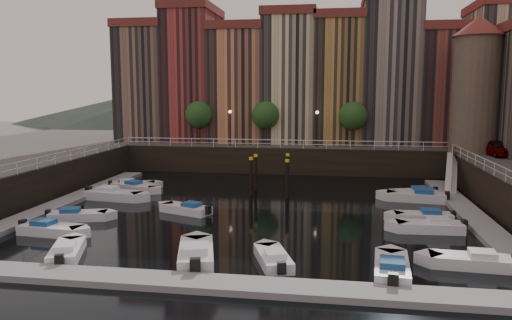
% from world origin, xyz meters
% --- Properties ---
extents(ground, '(200.00, 200.00, 0.00)m').
position_xyz_m(ground, '(0.00, 0.00, 0.00)').
color(ground, black).
rests_on(ground, ground).
extents(quay_far, '(80.00, 20.00, 3.00)m').
position_xyz_m(quay_far, '(0.00, 26.00, 1.50)').
color(quay_far, black).
rests_on(quay_far, ground).
extents(dock_left, '(2.00, 28.00, 0.35)m').
position_xyz_m(dock_left, '(-16.20, -1.00, 0.17)').
color(dock_left, gray).
rests_on(dock_left, ground).
extents(dock_right, '(2.00, 28.00, 0.35)m').
position_xyz_m(dock_right, '(16.20, -1.00, 0.17)').
color(dock_right, gray).
rests_on(dock_right, ground).
extents(dock_near, '(30.00, 2.00, 0.35)m').
position_xyz_m(dock_near, '(0.00, -17.00, 0.17)').
color(dock_near, gray).
rests_on(dock_near, ground).
extents(mountains, '(145.00, 100.00, 18.00)m').
position_xyz_m(mountains, '(1.72, 110.00, 7.92)').
color(mountains, '#2D382D').
rests_on(mountains, ground).
extents(far_terrace, '(48.70, 10.30, 17.50)m').
position_xyz_m(far_terrace, '(3.31, 23.50, 10.95)').
color(far_terrace, '#7D614F').
rests_on(far_terrace, quay_far).
extents(corner_tower, '(5.20, 5.20, 13.80)m').
position_xyz_m(corner_tower, '(20.00, 14.50, 10.19)').
color(corner_tower, '#6B5B4C').
rests_on(corner_tower, quay_right).
extents(promenade_trees, '(21.20, 3.20, 5.20)m').
position_xyz_m(promenade_trees, '(-1.33, 18.20, 6.58)').
color(promenade_trees, black).
rests_on(promenade_trees, quay_far).
extents(street_lamps, '(10.36, 0.36, 4.18)m').
position_xyz_m(street_lamps, '(-1.00, 17.20, 5.90)').
color(street_lamps, black).
rests_on(street_lamps, quay_far).
extents(railings, '(36.08, 34.04, 0.52)m').
position_xyz_m(railings, '(0.00, 4.88, 3.79)').
color(railings, white).
rests_on(railings, ground).
extents(gangway, '(2.78, 8.32, 3.73)m').
position_xyz_m(gangway, '(17.10, 10.00, 1.92)').
color(gangway, white).
rests_on(gangway, ground).
extents(mooring_pilings, '(3.73, 4.45, 3.78)m').
position_xyz_m(mooring_pilings, '(0.21, 5.64, 1.65)').
color(mooring_pilings, black).
rests_on(mooring_pilings, ground).
extents(boat_left_0, '(4.54, 1.99, 1.03)m').
position_xyz_m(boat_left_0, '(-12.44, -9.91, 0.35)').
color(boat_left_0, white).
rests_on(boat_left_0, ground).
extents(boat_left_1, '(4.42, 2.62, 0.99)m').
position_xyz_m(boat_left_1, '(-12.56, -6.22, 0.33)').
color(boat_left_1, white).
rests_on(boat_left_1, ground).
extents(boat_left_2, '(5.39, 2.53, 1.21)m').
position_xyz_m(boat_left_2, '(-12.96, 0.78, 0.41)').
color(boat_left_2, white).
rests_on(boat_left_2, ground).
extents(boat_left_3, '(4.46, 3.01, 1.01)m').
position_xyz_m(boat_left_3, '(-12.38, 4.69, 0.34)').
color(boat_left_3, white).
rests_on(boat_left_3, ground).
extents(boat_left_4, '(4.46, 2.83, 1.00)m').
position_xyz_m(boat_left_4, '(-13.34, 5.76, 0.34)').
color(boat_left_4, white).
rests_on(boat_left_4, ground).
extents(boat_right_0, '(4.55, 1.92, 1.03)m').
position_xyz_m(boat_right_0, '(13.45, -12.13, 0.35)').
color(boat_right_0, white).
rests_on(boat_right_0, ground).
extents(boat_right_1, '(4.62, 1.88, 1.05)m').
position_xyz_m(boat_right_1, '(12.54, -5.34, 0.35)').
color(boat_right_1, white).
rests_on(boat_right_1, ground).
extents(boat_right_2, '(4.32, 1.73, 0.98)m').
position_xyz_m(boat_right_2, '(12.57, -2.59, 0.33)').
color(boat_right_2, white).
rests_on(boat_right_2, ground).
extents(boat_right_3, '(5.26, 2.49, 1.18)m').
position_xyz_m(boat_right_3, '(13.12, 4.25, 0.40)').
color(boat_right_3, white).
rests_on(boat_right_3, ground).
extents(boat_right_4, '(4.20, 2.45, 0.94)m').
position_xyz_m(boat_right_4, '(13.26, 6.42, 0.32)').
color(boat_right_4, white).
rests_on(boat_right_4, ground).
extents(boat_near_0, '(2.86, 4.41, 0.99)m').
position_xyz_m(boat_near_0, '(-8.94, -13.99, 0.33)').
color(boat_near_0, white).
rests_on(boat_near_0, ground).
extents(boat_near_1, '(3.07, 5.31, 1.19)m').
position_xyz_m(boat_near_1, '(-1.47, -13.49, 0.40)').
color(boat_near_1, white).
rests_on(boat_near_1, ground).
extents(boat_near_2, '(2.71, 4.25, 0.96)m').
position_xyz_m(boat_near_2, '(2.84, -13.30, 0.32)').
color(boat_near_2, white).
rests_on(boat_near_2, ground).
extents(boat_near_3, '(2.09, 4.82, 1.09)m').
position_xyz_m(boat_near_3, '(9.04, -13.98, 0.37)').
color(boat_near_3, white).
rests_on(boat_near_3, ground).
extents(car_a, '(2.43, 4.76, 1.55)m').
position_xyz_m(car_a, '(21.66, 11.92, 3.78)').
color(car_a, gray).
rests_on(car_a, quay_right).
extents(boat_extra_221, '(4.33, 2.88, 0.98)m').
position_xyz_m(boat_extra_221, '(-5.16, -2.97, 0.33)').
color(boat_extra_221, white).
rests_on(boat_extra_221, ground).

